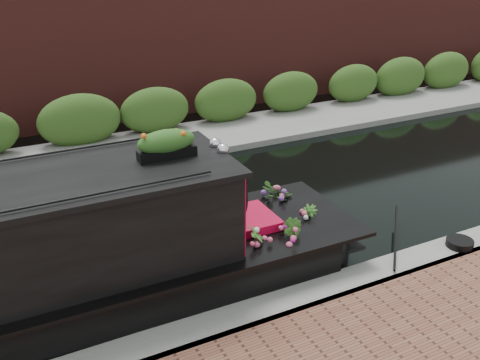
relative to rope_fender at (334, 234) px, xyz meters
name	(u,v)px	position (x,y,z in m)	size (l,w,h in m)	color
ground	(135,234)	(-3.14, 1.91, -0.17)	(80.00, 80.00, 0.00)	black
near_bank_coping	(206,341)	(-3.14, -1.39, -0.17)	(40.00, 0.60, 0.50)	gray
far_bank_path	(86,160)	(-3.14, 6.11, -0.17)	(40.00, 2.40, 0.34)	gray
far_hedge	(78,148)	(-3.14, 7.01, -0.17)	(40.00, 1.10, 2.80)	#31541C
far_brick_wall	(64,126)	(-3.14, 9.11, -0.17)	(40.00, 1.00, 8.00)	#5B231F
rope_fender	(334,234)	(0.00, 0.00, 0.00)	(0.33, 0.33, 0.37)	brown
coiled_mooring_rope	(460,243)	(1.55, -1.43, 0.14)	(0.45, 0.45, 0.12)	black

